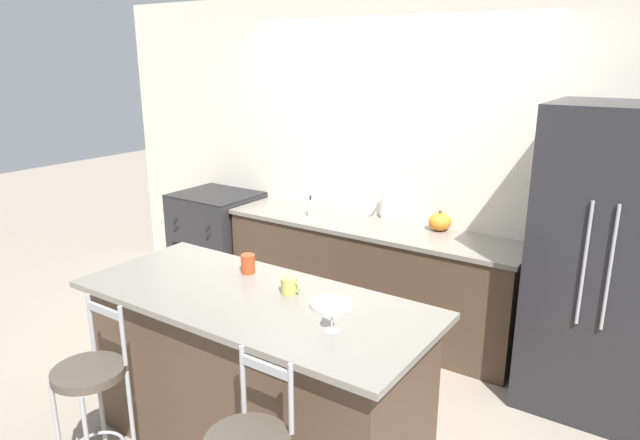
# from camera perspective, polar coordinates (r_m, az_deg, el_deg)

# --- Properties ---
(ground_plane) EXTENTS (18.00, 18.00, 0.00)m
(ground_plane) POSITION_cam_1_polar(r_m,az_deg,el_deg) (4.66, 2.66, -12.10)
(ground_plane) COLOR gray
(wall_back) EXTENTS (6.00, 0.07, 2.70)m
(wall_back) POSITION_cam_1_polar(r_m,az_deg,el_deg) (4.74, 6.92, 5.64)
(wall_back) COLOR beige
(wall_back) RESTS_ON ground_plane
(back_counter) EXTENTS (2.51, 0.62, 0.90)m
(back_counter) POSITION_cam_1_polar(r_m,az_deg,el_deg) (4.74, 4.93, -5.62)
(back_counter) COLOR #4C3828
(back_counter) RESTS_ON ground_plane
(sink_faucet) EXTENTS (0.02, 0.13, 0.22)m
(sink_faucet) POSITION_cam_1_polar(r_m,az_deg,el_deg) (4.71, 6.19, 1.69)
(sink_faucet) COLOR #ADAFB5
(sink_faucet) RESTS_ON back_counter
(kitchen_island) EXTENTS (2.02, 0.87, 0.96)m
(kitchen_island) POSITION_cam_1_polar(r_m,az_deg,el_deg) (3.35, -6.53, -15.02)
(kitchen_island) COLOR #4C3828
(kitchen_island) RESTS_ON ground_plane
(refrigerator) EXTENTS (0.82, 0.79, 1.95)m
(refrigerator) POSITION_cam_1_polar(r_m,az_deg,el_deg) (3.97, 26.68, -3.78)
(refrigerator) COLOR #232326
(refrigerator) RESTS_ON ground_plane
(oven_range) EXTENTS (0.75, 0.68, 0.94)m
(oven_range) POSITION_cam_1_polar(r_m,az_deg,el_deg) (5.63, -10.13, -2.04)
(oven_range) COLOR #28282B
(oven_range) RESTS_ON ground_plane
(bar_stool_near) EXTENTS (0.36, 0.36, 1.01)m
(bar_stool_near) POSITION_cam_1_polar(r_m,az_deg,el_deg) (3.28, -21.84, -15.50)
(bar_stool_near) COLOR #99999E
(bar_stool_near) RESTS_ON ground_plane
(dinner_plate) EXTENTS (0.23, 0.23, 0.02)m
(dinner_plate) POSITION_cam_1_polar(r_m,az_deg,el_deg) (3.00, 1.17, -8.34)
(dinner_plate) COLOR beige
(dinner_plate) RESTS_ON kitchen_island
(wine_glass) EXTENTS (0.07, 0.07, 0.19)m
(wine_glass) POSITION_cam_1_polar(r_m,az_deg,el_deg) (2.69, 1.18, -8.40)
(wine_glass) COLOR white
(wine_glass) RESTS_ON kitchen_island
(coffee_mug) EXTENTS (0.12, 0.09, 0.09)m
(coffee_mug) POSITION_cam_1_polar(r_m,az_deg,el_deg) (3.13, -3.08, -6.58)
(coffee_mug) COLOR #C1B251
(coffee_mug) RESTS_ON kitchen_island
(tumbler_cup) EXTENTS (0.08, 0.08, 0.11)m
(tumbler_cup) POSITION_cam_1_polar(r_m,az_deg,el_deg) (3.43, -7.20, -4.37)
(tumbler_cup) COLOR red
(tumbler_cup) RESTS_ON kitchen_island
(pumpkin_decoration) EXTENTS (0.17, 0.17, 0.16)m
(pumpkin_decoration) POSITION_cam_1_polar(r_m,az_deg,el_deg) (4.50, 11.89, -0.18)
(pumpkin_decoration) COLOR orange
(pumpkin_decoration) RESTS_ON back_counter
(soap_bottle) EXTENTS (0.05, 0.05, 0.18)m
(soap_bottle) POSITION_cam_1_polar(r_m,az_deg,el_deg) (4.79, -0.96, 1.23)
(soap_bottle) COLOR silver
(soap_bottle) RESTS_ON back_counter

